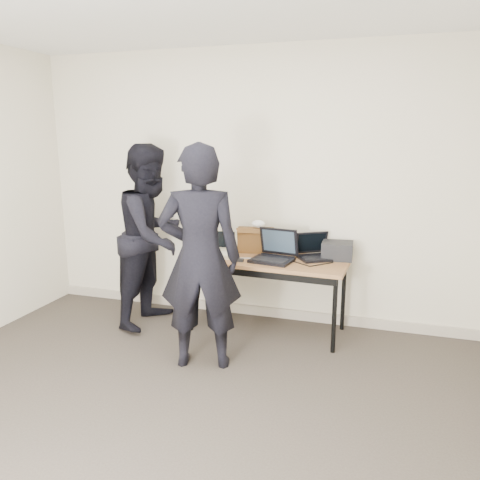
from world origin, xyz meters
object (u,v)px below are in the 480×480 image
at_px(equipment_box, 337,250).
at_px(laptop_center, 274,253).
at_px(person_typist, 200,258).
at_px(leather_satchel, 255,239).
at_px(person_observer, 152,236).
at_px(laptop_right, 315,252).
at_px(desk, 267,265).
at_px(laptop_beige, 220,250).

bearing_deg(equipment_box, laptop_center, -158.73).
bearing_deg(person_typist, laptop_center, -133.97).
distance_m(leather_satchel, person_observer, 1.02).
bearing_deg(person_typist, person_observer, -57.63).
bearing_deg(equipment_box, laptop_right, -171.10).
height_order(desk, person_typist, person_typist).
bearing_deg(laptop_beige, laptop_center, -8.12).
bearing_deg(laptop_beige, person_typist, -87.56).
relative_size(desk, laptop_center, 3.61).
distance_m(desk, person_typist, 0.92).
xyz_separation_m(desk, equipment_box, (0.63, 0.19, 0.14)).
bearing_deg(person_observer, person_typist, -125.62).
distance_m(laptop_center, leather_satchel, 0.36).
relative_size(laptop_beige, leather_satchel, 0.84).
relative_size(laptop_center, person_observer, 0.24).
bearing_deg(leather_satchel, person_observer, -169.97).
height_order(leather_satchel, equipment_box, leather_satchel).
xyz_separation_m(leather_satchel, person_observer, (-0.96, -0.33, 0.05)).
height_order(laptop_beige, laptop_right, laptop_right).
xyz_separation_m(leather_satchel, person_typist, (-0.17, -1.04, 0.06)).
distance_m(laptop_beige, person_observer, 0.69).
xyz_separation_m(laptop_beige, person_typist, (0.12, -0.81, 0.14)).
height_order(leather_satchel, person_observer, person_observer).
distance_m(laptop_right, person_observer, 1.59).
distance_m(leather_satchel, person_typist, 1.06).
xyz_separation_m(laptop_right, equipment_box, (0.21, 0.03, 0.03)).
height_order(desk, leather_satchel, leather_satchel).
distance_m(laptop_right, person_typist, 1.25).
bearing_deg(laptop_right, equipment_box, -23.41).
relative_size(laptop_beige, person_typist, 0.18).
xyz_separation_m(laptop_center, equipment_box, (0.56, 0.22, 0.02)).
distance_m(desk, laptop_beige, 0.48).
bearing_deg(laptop_center, laptop_beige, -172.92).
distance_m(laptop_beige, laptop_center, 0.54).
relative_size(laptop_beige, laptop_right, 0.73).
xyz_separation_m(laptop_beige, equipment_box, (1.10, 0.19, 0.03)).
bearing_deg(leather_satchel, person_typist, -108.54).
bearing_deg(laptop_center, person_observer, -166.70).
height_order(desk, equipment_box, equipment_box).
bearing_deg(equipment_box, person_observer, -170.42).
distance_m(desk, equipment_box, 0.67).
height_order(desk, laptop_center, laptop_center).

